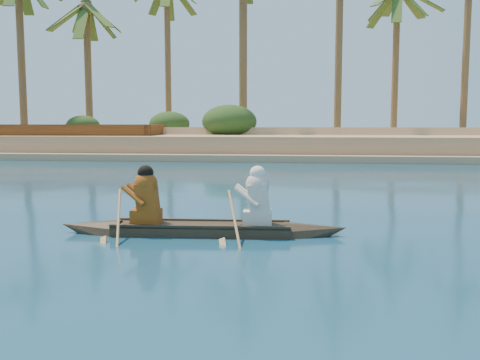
# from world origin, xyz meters

# --- Properties ---
(sandy_embankment) EXTENTS (150.00, 51.00, 1.50)m
(sandy_embankment) POSITION_xyz_m (0.00, 46.89, 0.53)
(sandy_embankment) COLOR tan
(sandy_embankment) RESTS_ON ground
(palm_grove) EXTENTS (110.00, 14.00, 16.00)m
(palm_grove) POSITION_xyz_m (0.00, 35.00, 8.00)
(palm_grove) COLOR #2C4F1C
(palm_grove) RESTS_ON ground
(shrub_cluster) EXTENTS (100.00, 6.00, 2.40)m
(shrub_cluster) POSITION_xyz_m (0.00, 31.50, 1.20)
(shrub_cluster) COLOR #253F17
(shrub_cluster) RESTS_ON ground
(canoe) EXTENTS (5.44, 0.98, 1.49)m
(canoe) POSITION_xyz_m (5.07, 4.16, 0.29)
(canoe) COLOR #3A2E1F
(canoe) RESTS_ON ground
(barge_mid) EXTENTS (13.93, 5.35, 2.28)m
(barge_mid) POSITION_xyz_m (-8.81, 26.44, 0.80)
(barge_mid) COLOR brown
(barge_mid) RESTS_ON ground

